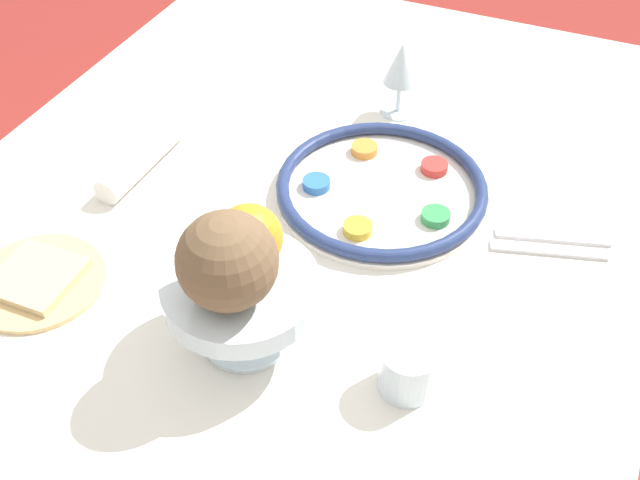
{
  "coord_description": "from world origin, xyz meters",
  "views": [
    {
      "loc": [
        0.81,
        0.38,
        1.5
      ],
      "look_at": [
        0.12,
        0.08,
        0.78
      ],
      "focal_mm": 42.0,
      "sensor_mm": 36.0,
      "label": 1
    }
  ],
  "objects_px": {
    "bread_plate": "(37,280)",
    "napkin_roll": "(141,159)",
    "wine_glass": "(401,66)",
    "fruit_stand": "(241,295)",
    "orange_fruit": "(249,237)",
    "seder_plate": "(381,188)",
    "coconut": "(227,261)",
    "cup_near": "(408,369)"
  },
  "relations": [
    {
      "from": "bread_plate",
      "to": "wine_glass",
      "type": "bearing_deg",
      "value": 151.85
    },
    {
      "from": "wine_glass",
      "to": "cup_near",
      "type": "xyz_separation_m",
      "value": [
        0.55,
        0.2,
        -0.06
      ]
    },
    {
      "from": "orange_fruit",
      "to": "cup_near",
      "type": "xyz_separation_m",
      "value": [
        0.02,
        0.21,
        -0.12
      ]
    },
    {
      "from": "orange_fruit",
      "to": "cup_near",
      "type": "height_order",
      "value": "orange_fruit"
    },
    {
      "from": "fruit_stand",
      "to": "bread_plate",
      "type": "relative_size",
      "value": 1.04
    },
    {
      "from": "coconut",
      "to": "napkin_roll",
      "type": "relative_size",
      "value": 0.6
    },
    {
      "from": "bread_plate",
      "to": "cup_near",
      "type": "distance_m",
      "value": 0.52
    },
    {
      "from": "fruit_stand",
      "to": "coconut",
      "type": "relative_size",
      "value": 1.65
    },
    {
      "from": "coconut",
      "to": "cup_near",
      "type": "bearing_deg",
      "value": 100.56
    },
    {
      "from": "fruit_stand",
      "to": "napkin_roll",
      "type": "xyz_separation_m",
      "value": [
        -0.25,
        -0.32,
        -0.06
      ]
    },
    {
      "from": "napkin_roll",
      "to": "bread_plate",
      "type": "bearing_deg",
      "value": 1.61
    },
    {
      "from": "seder_plate",
      "to": "napkin_roll",
      "type": "height_order",
      "value": "napkin_roll"
    },
    {
      "from": "seder_plate",
      "to": "orange_fruit",
      "type": "distance_m",
      "value": 0.34
    },
    {
      "from": "orange_fruit",
      "to": "bread_plate",
      "type": "xyz_separation_m",
      "value": [
        0.06,
        -0.31,
        -0.14
      ]
    },
    {
      "from": "orange_fruit",
      "to": "cup_near",
      "type": "relative_size",
      "value": 1.16
    },
    {
      "from": "bread_plate",
      "to": "napkin_roll",
      "type": "height_order",
      "value": "napkin_roll"
    },
    {
      "from": "wine_glass",
      "to": "fruit_stand",
      "type": "xyz_separation_m",
      "value": [
        0.57,
        -0.01,
        -0.01
      ]
    },
    {
      "from": "orange_fruit",
      "to": "bread_plate",
      "type": "relative_size",
      "value": 0.44
    },
    {
      "from": "wine_glass",
      "to": "orange_fruit",
      "type": "distance_m",
      "value": 0.54
    },
    {
      "from": "coconut",
      "to": "bread_plate",
      "type": "height_order",
      "value": "coconut"
    },
    {
      "from": "bread_plate",
      "to": "napkin_roll",
      "type": "bearing_deg",
      "value": -178.39
    },
    {
      "from": "seder_plate",
      "to": "orange_fruit",
      "type": "bearing_deg",
      "value": -11.95
    },
    {
      "from": "bread_plate",
      "to": "napkin_roll",
      "type": "xyz_separation_m",
      "value": [
        -0.27,
        -0.01,
        0.01
      ]
    },
    {
      "from": "orange_fruit",
      "to": "coconut",
      "type": "relative_size",
      "value": 0.7
    },
    {
      "from": "seder_plate",
      "to": "napkin_roll",
      "type": "distance_m",
      "value": 0.39
    },
    {
      "from": "wine_glass",
      "to": "coconut",
      "type": "relative_size",
      "value": 1.17
    },
    {
      "from": "wine_glass",
      "to": "bread_plate",
      "type": "bearing_deg",
      "value": -28.15
    },
    {
      "from": "coconut",
      "to": "napkin_roll",
      "type": "xyz_separation_m",
      "value": [
        -0.27,
        -0.32,
        -0.15
      ]
    },
    {
      "from": "bread_plate",
      "to": "orange_fruit",
      "type": "bearing_deg",
      "value": 101.32
    },
    {
      "from": "bread_plate",
      "to": "seder_plate",
      "type": "bearing_deg",
      "value": 134.55
    },
    {
      "from": "seder_plate",
      "to": "orange_fruit",
      "type": "xyz_separation_m",
      "value": [
        0.3,
        -0.06,
        0.13
      ]
    },
    {
      "from": "napkin_roll",
      "to": "cup_near",
      "type": "bearing_deg",
      "value": 66.22
    },
    {
      "from": "wine_glass",
      "to": "napkin_roll",
      "type": "bearing_deg",
      "value": -45.42
    },
    {
      "from": "orange_fruit",
      "to": "napkin_roll",
      "type": "height_order",
      "value": "orange_fruit"
    },
    {
      "from": "seder_plate",
      "to": "bread_plate",
      "type": "bearing_deg",
      "value": -45.45
    },
    {
      "from": "napkin_roll",
      "to": "coconut",
      "type": "bearing_deg",
      "value": 49.56
    },
    {
      "from": "coconut",
      "to": "napkin_roll",
      "type": "bearing_deg",
      "value": -130.44
    },
    {
      "from": "orange_fruit",
      "to": "fruit_stand",
      "type": "bearing_deg",
      "value": 3.27
    },
    {
      "from": "seder_plate",
      "to": "napkin_roll",
      "type": "bearing_deg",
      "value": -76.43
    },
    {
      "from": "seder_plate",
      "to": "coconut",
      "type": "height_order",
      "value": "coconut"
    },
    {
      "from": "seder_plate",
      "to": "cup_near",
      "type": "height_order",
      "value": "cup_near"
    },
    {
      "from": "coconut",
      "to": "bread_plate",
      "type": "bearing_deg",
      "value": -89.69
    }
  ]
}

